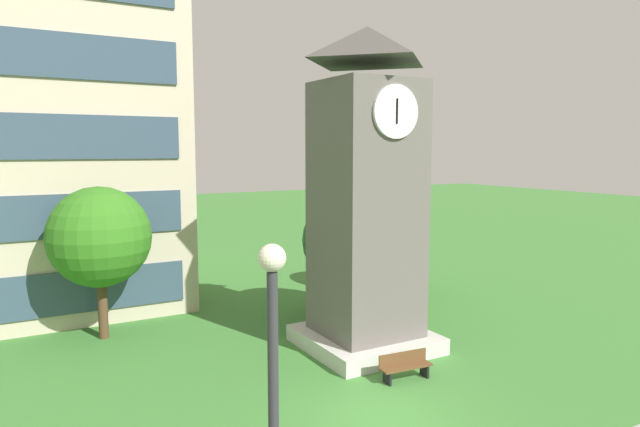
{
  "coord_description": "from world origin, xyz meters",
  "views": [
    {
      "loc": [
        -8.74,
        -12.01,
        7.49
      ],
      "look_at": [
        1.4,
        5.97,
        5.11
      ],
      "focal_mm": 31.18,
      "sensor_mm": 36.0,
      "label": 1
    }
  ],
  "objects_px": {
    "park_bench": "(405,366)",
    "tree_streetside": "(348,241)",
    "tree_near_tower": "(100,237)",
    "tree_by_building": "(393,224)",
    "clock_tower": "(366,207)"
  },
  "relations": [
    {
      "from": "clock_tower",
      "to": "park_bench",
      "type": "xyz_separation_m",
      "value": [
        -0.55,
        -3.15,
        -4.9
      ]
    },
    {
      "from": "tree_near_tower",
      "to": "tree_streetside",
      "type": "relative_size",
      "value": 1.1
    },
    {
      "from": "park_bench",
      "to": "tree_streetside",
      "type": "bearing_deg",
      "value": 73.33
    },
    {
      "from": "tree_streetside",
      "to": "tree_by_building",
      "type": "distance_m",
      "value": 4.94
    },
    {
      "from": "park_bench",
      "to": "tree_by_building",
      "type": "bearing_deg",
      "value": 55.33
    },
    {
      "from": "tree_streetside",
      "to": "clock_tower",
      "type": "bearing_deg",
      "value": -112.31
    },
    {
      "from": "park_bench",
      "to": "tree_by_building",
      "type": "relative_size",
      "value": 0.33
    },
    {
      "from": "tree_near_tower",
      "to": "park_bench",
      "type": "bearing_deg",
      "value": -48.82
    },
    {
      "from": "tree_near_tower",
      "to": "tree_by_building",
      "type": "xyz_separation_m",
      "value": [
        14.28,
        0.0,
        -0.43
      ]
    },
    {
      "from": "park_bench",
      "to": "tree_near_tower",
      "type": "xyz_separation_m",
      "value": [
        -7.97,
        9.12,
        3.61
      ]
    },
    {
      "from": "tree_near_tower",
      "to": "clock_tower",
      "type": "bearing_deg",
      "value": -34.99
    },
    {
      "from": "park_bench",
      "to": "tree_near_tower",
      "type": "relative_size",
      "value": 0.3
    },
    {
      "from": "park_bench",
      "to": "clock_tower",
      "type": "bearing_deg",
      "value": 80.11
    },
    {
      "from": "park_bench",
      "to": "tree_streetside",
      "type": "distance_m",
      "value": 7.61
    },
    {
      "from": "clock_tower",
      "to": "tree_streetside",
      "type": "distance_m",
      "value": 4.28
    }
  ]
}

